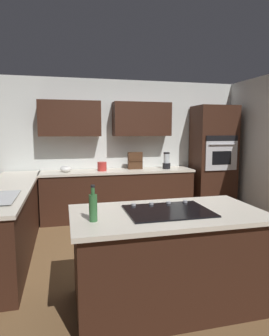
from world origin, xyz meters
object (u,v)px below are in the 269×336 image
object	(u,v)px
wall_oven	(213,159)
cooktop	(168,211)
spice_rack	(135,161)
blender	(166,162)
kettle	(102,166)
mixing_bowl	(66,169)
oil_bottle	(93,207)

from	to	relation	value
wall_oven	cooktop	world-z (taller)	wall_oven
wall_oven	spice_rack	distance (m)	1.60
blender	kettle	size ratio (longest dim) A/B	1.89
blender	spice_rack	xyz separation A→B (m)	(0.60, -0.10, 0.03)
cooktop	blender	distance (m)	2.99
blender	mixing_bowl	xyz separation A→B (m)	(1.90, -0.00, -0.08)
wall_oven	spice_rack	size ratio (longest dim) A/B	6.52
blender	oil_bottle	world-z (taller)	blender
kettle	oil_bottle	world-z (taller)	oil_bottle
wall_oven	mixing_bowl	xyz separation A→B (m)	(2.90, 0.01, -0.10)
cooktop	mixing_bowl	world-z (taller)	mixing_bowl
spice_rack	kettle	world-z (taller)	spice_rack
cooktop	blender	world-z (taller)	blender
spice_rack	cooktop	bearing A→B (deg)	82.00
cooktop	spice_rack	distance (m)	2.95
cooktop	oil_bottle	bearing A→B (deg)	10.18
wall_oven	kettle	distance (m)	2.25
cooktop	oil_bottle	size ratio (longest dim) A/B	2.51
mixing_bowl	kettle	bearing A→B (deg)	180.00
blender	wall_oven	bearing A→B (deg)	-179.19
wall_oven	spice_rack	world-z (taller)	wall_oven
oil_bottle	mixing_bowl	bearing A→B (deg)	-86.18
mixing_bowl	cooktop	bearing A→B (deg)	107.55
wall_oven	blender	xyz separation A→B (m)	(1.00, 0.01, -0.02)
blender	kettle	world-z (taller)	blender
spice_rack	kettle	size ratio (longest dim) A/B	1.93
spice_rack	blender	bearing A→B (deg)	170.70
wall_oven	kettle	bearing A→B (deg)	0.36
mixing_bowl	kettle	size ratio (longest dim) A/B	1.20
cooktop	blender	size ratio (longest dim) A/B	2.39
cooktop	spice_rack	xyz separation A→B (m)	(-0.41, -2.91, 0.15)
spice_rack	oil_bottle	size ratio (longest dim) A/B	1.07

